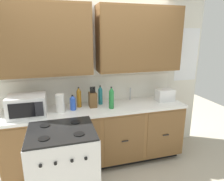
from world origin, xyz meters
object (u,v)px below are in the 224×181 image
bottle_green (111,98)px  toaster (165,95)px  stove_range (64,166)px  knife_block (93,99)px  bottle_blue (73,103)px  microwave (27,106)px  paper_towel_roll (60,103)px  bottle_amber (79,97)px  bottle_teal (100,95)px

bottle_green → toaster: bearing=6.5°
stove_range → bottle_green: (0.74, 0.53, 0.62)m
toaster → knife_block: bearing=178.4°
bottle_green → bottle_blue: bearing=170.7°
stove_range → microwave: (-0.41, 0.57, 0.60)m
knife_block → paper_towel_roll: (-0.47, -0.09, 0.01)m
microwave → bottle_amber: bottle_amber is taller
knife_block → bottle_blue: 0.30m
toaster → bottle_amber: 1.38m
bottle_teal → paper_towel_roll: bearing=-163.8°
toaster → bottle_amber: bearing=176.6°
knife_block → bottle_amber: bearing=166.0°
bottle_blue → toaster: bearing=0.6°
paper_towel_roll → bottle_blue: paper_towel_roll is taller
toaster → bottle_green: bottle_green is taller
microwave → bottle_teal: (1.03, 0.18, 0.00)m
bottle_teal → bottle_blue: (-0.43, -0.13, -0.04)m
stove_range → bottle_teal: 1.16m
bottle_blue → knife_block: bearing=9.4°
stove_range → bottle_teal: bottle_teal is taller
bottle_amber → toaster: bearing=-3.4°
toaster → microwave: bearing=-178.3°
microwave → toaster: (2.08, 0.06, -0.04)m
bottle_teal → toaster: bearing=-6.5°
stove_range → microwave: size_ratio=1.98×
knife_block → bottle_amber: (-0.20, 0.05, 0.03)m
paper_towel_roll → bottle_blue: 0.18m
bottle_blue → stove_range: bearing=-107.2°
knife_block → bottle_blue: bearing=-170.6°
bottle_teal → bottle_green: size_ratio=0.92×
stove_range → bottle_blue: (0.19, 0.62, 0.57)m
stove_range → paper_towel_roll: bearing=88.3°
stove_range → bottle_teal: size_ratio=3.20×
stove_range → toaster: toaster is taller
microwave → bottle_amber: bearing=11.8°
stove_range → bottle_blue: bottle_blue is taller
toaster → bottle_green: 0.94m
toaster → bottle_green: size_ratio=0.86×
bottle_blue → bottle_green: 0.56m
microwave → knife_block: (0.90, 0.10, -0.02)m
stove_range → bottle_green: size_ratio=2.93×
paper_towel_roll → bottle_green: 0.72m
bottle_green → bottle_teal: bearing=116.6°
toaster → knife_block: size_ratio=0.90×
bottle_blue → microwave: bearing=-175.5°
toaster → paper_towel_roll: 1.66m
stove_range → paper_towel_roll: size_ratio=3.65×
bottle_blue → bottle_green: bottle_green is taller
microwave → bottle_green: 1.15m
toaster → paper_towel_roll: bearing=-178.0°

